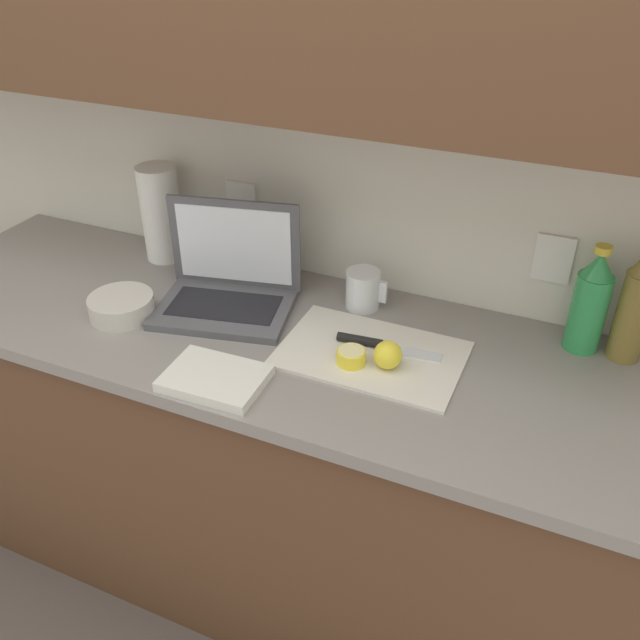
# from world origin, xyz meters

# --- Properties ---
(ground_plane) EXTENTS (12.00, 12.00, 0.00)m
(ground_plane) POSITION_xyz_m (0.00, 0.00, 0.00)
(ground_plane) COLOR #564C47
(ground_plane) RESTS_ON ground
(wall_back) EXTENTS (5.20, 0.38, 2.60)m
(wall_back) POSITION_xyz_m (0.00, 0.25, 1.56)
(wall_back) COLOR silver
(wall_back) RESTS_ON ground_plane
(counter_unit) EXTENTS (2.09, 0.64, 0.91)m
(counter_unit) POSITION_xyz_m (-0.02, 0.00, 0.46)
(counter_unit) COLOR brown
(counter_unit) RESTS_ON ground_plane
(laptop) EXTENTS (0.39, 0.32, 0.26)m
(laptop) POSITION_xyz_m (-0.16, 0.08, 0.97)
(laptop) COLOR #515156
(laptop) RESTS_ON counter_unit
(cutting_board) EXTENTS (0.43, 0.28, 0.01)m
(cutting_board) POSITION_xyz_m (0.27, 0.01, 0.91)
(cutting_board) COLOR silver
(cutting_board) RESTS_ON counter_unit
(knife) EXTENTS (0.25, 0.05, 0.02)m
(knife) POSITION_xyz_m (0.26, 0.03, 0.92)
(knife) COLOR silver
(knife) RESTS_ON cutting_board
(lemon_half_cut) EXTENTS (0.07, 0.07, 0.04)m
(lemon_half_cut) POSITION_xyz_m (0.24, -0.05, 0.93)
(lemon_half_cut) COLOR yellow
(lemon_half_cut) RESTS_ON cutting_board
(lemon_whole_beside) EXTENTS (0.07, 0.07, 0.07)m
(lemon_whole_beside) POSITION_xyz_m (0.32, -0.03, 0.95)
(lemon_whole_beside) COLOR yellow
(lemon_whole_beside) RESTS_ON cutting_board
(bottle_green_soda) EXTENTS (0.08, 0.08, 0.27)m
(bottle_green_soda) POSITION_xyz_m (0.71, 0.24, 1.03)
(bottle_green_soda) COLOR #2D934C
(bottle_green_soda) RESTS_ON counter_unit
(bottle_oil_tall) EXTENTS (0.08, 0.08, 0.30)m
(bottle_oil_tall) POSITION_xyz_m (0.81, 0.24, 1.05)
(bottle_oil_tall) COLOR olive
(bottle_oil_tall) RESTS_ON counter_unit
(measuring_cup) EXTENTS (0.11, 0.09, 0.10)m
(measuring_cup) POSITION_xyz_m (0.17, 0.21, 0.96)
(measuring_cup) COLOR silver
(measuring_cup) RESTS_ON counter_unit
(bowl_white) EXTENTS (0.17, 0.17, 0.05)m
(bowl_white) POSITION_xyz_m (-0.38, -0.08, 0.94)
(bowl_white) COLOR beige
(bowl_white) RESTS_ON counter_unit
(paper_towel_roll) EXTENTS (0.11, 0.11, 0.28)m
(paper_towel_roll) POSITION_xyz_m (-0.47, 0.24, 1.05)
(paper_towel_roll) COLOR white
(paper_towel_roll) RESTS_ON counter_unit
(dish_towel) EXTENTS (0.23, 0.17, 0.02)m
(dish_towel) POSITION_xyz_m (-0.02, -0.23, 0.92)
(dish_towel) COLOR silver
(dish_towel) RESTS_ON counter_unit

